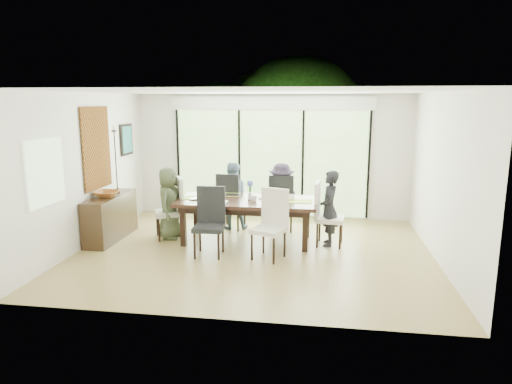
# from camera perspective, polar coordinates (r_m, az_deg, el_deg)

# --- Properties ---
(floor) EXTENTS (6.00, 5.00, 0.01)m
(floor) POSITION_cam_1_polar(r_m,az_deg,el_deg) (7.92, -0.27, -7.51)
(floor) COLOR olive
(floor) RESTS_ON ground
(ceiling) EXTENTS (6.00, 5.00, 0.01)m
(ceiling) POSITION_cam_1_polar(r_m,az_deg,el_deg) (7.49, -0.29, 12.51)
(ceiling) COLOR white
(ceiling) RESTS_ON wall_back
(wall_back) EXTENTS (6.00, 0.02, 2.70)m
(wall_back) POSITION_cam_1_polar(r_m,az_deg,el_deg) (10.05, 1.89, 4.48)
(wall_back) COLOR silver
(wall_back) RESTS_ON floor
(wall_front) EXTENTS (6.00, 0.02, 2.70)m
(wall_front) POSITION_cam_1_polar(r_m,az_deg,el_deg) (5.17, -4.48, -2.18)
(wall_front) COLOR silver
(wall_front) RESTS_ON floor
(wall_left) EXTENTS (0.02, 5.00, 2.70)m
(wall_left) POSITION_cam_1_polar(r_m,az_deg,el_deg) (8.57, -20.62, 2.55)
(wall_left) COLOR silver
(wall_left) RESTS_ON floor
(wall_right) EXTENTS (0.02, 5.00, 2.70)m
(wall_right) POSITION_cam_1_polar(r_m,az_deg,el_deg) (7.73, 22.36, 1.54)
(wall_right) COLOR white
(wall_right) RESTS_ON floor
(glass_doors) EXTENTS (4.20, 0.02, 2.30)m
(glass_doors) POSITION_cam_1_polar(r_m,az_deg,el_deg) (10.03, 1.86, 3.60)
(glass_doors) COLOR #598C3F
(glass_doors) RESTS_ON wall_back
(blinds_header) EXTENTS (4.40, 0.06, 0.28)m
(blinds_header) POSITION_cam_1_polar(r_m,az_deg,el_deg) (9.93, 1.90, 11.05)
(blinds_header) COLOR white
(blinds_header) RESTS_ON wall_back
(mullion_a) EXTENTS (0.05, 0.04, 2.30)m
(mullion_a) POSITION_cam_1_polar(r_m,az_deg,el_deg) (10.47, -9.67, 3.77)
(mullion_a) COLOR black
(mullion_a) RESTS_ON wall_back
(mullion_b) EXTENTS (0.05, 0.04, 2.30)m
(mullion_b) POSITION_cam_1_polar(r_m,az_deg,el_deg) (10.12, -2.09, 3.67)
(mullion_b) COLOR black
(mullion_b) RESTS_ON wall_back
(mullion_c) EXTENTS (0.05, 0.04, 2.30)m
(mullion_c) POSITION_cam_1_polar(r_m,az_deg,el_deg) (9.97, 5.86, 3.50)
(mullion_c) COLOR black
(mullion_c) RESTS_ON wall_back
(mullion_d) EXTENTS (0.05, 0.04, 2.30)m
(mullion_d) POSITION_cam_1_polar(r_m,az_deg,el_deg) (10.00, 13.91, 3.25)
(mullion_d) COLOR black
(mullion_d) RESTS_ON wall_back
(side_window) EXTENTS (0.02, 0.90, 1.00)m
(side_window) POSITION_cam_1_polar(r_m,az_deg,el_deg) (7.51, -24.81, 2.23)
(side_window) COLOR #8CAD7F
(side_window) RESTS_ON wall_left
(deck) EXTENTS (6.00, 1.80, 0.10)m
(deck) POSITION_cam_1_polar(r_m,az_deg,el_deg) (11.17, 2.37, -2.12)
(deck) COLOR brown
(deck) RESTS_ON ground
(rail_top) EXTENTS (6.00, 0.08, 0.06)m
(rail_top) POSITION_cam_1_polar(r_m,az_deg,el_deg) (11.83, 2.80, 1.60)
(rail_top) COLOR brown
(rail_top) RESTS_ON deck
(foliage_left) EXTENTS (3.20, 3.20, 3.20)m
(foliage_left) POSITION_cam_1_polar(r_m,az_deg,el_deg) (12.99, -4.70, 6.41)
(foliage_left) COLOR #14380F
(foliage_left) RESTS_ON ground
(foliage_mid) EXTENTS (4.00, 4.00, 4.00)m
(foliage_mid) POSITION_cam_1_polar(r_m,az_deg,el_deg) (13.25, 5.28, 8.06)
(foliage_mid) COLOR #14380F
(foliage_mid) RESTS_ON ground
(foliage_right) EXTENTS (2.80, 2.80, 2.80)m
(foliage_right) POSITION_cam_1_polar(r_m,az_deg,el_deg) (12.52, 13.31, 5.13)
(foliage_right) COLOR #14380F
(foliage_right) RESTS_ON ground
(foliage_far) EXTENTS (3.60, 3.60, 3.60)m
(foliage_far) POSITION_cam_1_polar(r_m,az_deg,el_deg) (14.04, 1.32, 7.56)
(foliage_far) COLOR #14380F
(foliage_far) RESTS_ON ground
(table_top) EXTENTS (2.51, 1.15, 0.06)m
(table_top) POSITION_cam_1_polar(r_m,az_deg,el_deg) (8.29, -1.13, -1.19)
(table_top) COLOR black
(table_top) RESTS_ON floor
(table_apron) EXTENTS (2.31, 0.94, 0.10)m
(table_apron) POSITION_cam_1_polar(r_m,az_deg,el_deg) (8.31, -1.13, -1.82)
(table_apron) COLOR black
(table_apron) RESTS_ON floor
(table_leg_fl) EXTENTS (0.09, 0.09, 0.72)m
(table_leg_fl) POSITION_cam_1_polar(r_m,az_deg,el_deg) (8.22, -9.09, -4.25)
(table_leg_fl) COLOR black
(table_leg_fl) RESTS_ON floor
(table_leg_fr) EXTENTS (0.09, 0.09, 0.72)m
(table_leg_fr) POSITION_cam_1_polar(r_m,az_deg,el_deg) (7.86, 6.17, -4.90)
(table_leg_fr) COLOR black
(table_leg_fr) RESTS_ON floor
(table_leg_bl) EXTENTS (0.09, 0.09, 0.72)m
(table_leg_bl) POSITION_cam_1_polar(r_m,az_deg,el_deg) (9.02, -7.46, -2.81)
(table_leg_bl) COLOR black
(table_leg_bl) RESTS_ON floor
(table_leg_br) EXTENTS (0.09, 0.09, 0.72)m
(table_leg_br) POSITION_cam_1_polar(r_m,az_deg,el_deg) (8.69, 6.40, -3.33)
(table_leg_br) COLOR black
(table_leg_br) RESTS_ON floor
(chair_left_end) EXTENTS (0.64, 0.64, 1.15)m
(chair_left_end) POSITION_cam_1_polar(r_m,az_deg,el_deg) (8.70, -10.93, -2.00)
(chair_left_end) COLOR beige
(chair_left_end) RESTS_ON floor
(chair_right_end) EXTENTS (0.53, 0.53, 1.15)m
(chair_right_end) POSITION_cam_1_polar(r_m,az_deg,el_deg) (8.22, 9.25, -2.72)
(chair_right_end) COLOR white
(chair_right_end) RESTS_ON floor
(chair_far_left) EXTENTS (0.56, 0.56, 1.15)m
(chair_far_left) POSITION_cam_1_polar(r_m,az_deg,el_deg) (9.22, -3.01, -1.04)
(chair_far_left) COLOR black
(chair_far_left) RESTS_ON floor
(chair_far_right) EXTENTS (0.51, 0.51, 1.15)m
(chair_far_right) POSITION_cam_1_polar(r_m,az_deg,el_deg) (9.08, 3.19, -1.24)
(chair_far_right) COLOR black
(chair_far_right) RESTS_ON floor
(chair_near_left) EXTENTS (0.50, 0.50, 1.15)m
(chair_near_left) POSITION_cam_1_polar(r_m,az_deg,el_deg) (7.60, -5.95, -3.79)
(chair_near_left) COLOR black
(chair_near_left) RESTS_ON floor
(chair_near_right) EXTENTS (0.62, 0.62, 1.15)m
(chair_near_right) POSITION_cam_1_polar(r_m,az_deg,el_deg) (7.42, 1.57, -4.10)
(chair_near_right) COLOR silver
(chair_near_right) RESTS_ON floor
(person_left_end) EXTENTS (0.41, 0.64, 1.35)m
(person_left_end) POSITION_cam_1_polar(r_m,az_deg,el_deg) (8.67, -10.83, -1.36)
(person_left_end) COLOR #455035
(person_left_end) RESTS_ON floor
(person_right_end) EXTENTS (0.40, 0.64, 1.35)m
(person_right_end) POSITION_cam_1_polar(r_m,az_deg,el_deg) (8.20, 9.13, -2.04)
(person_right_end) COLOR black
(person_right_end) RESTS_ON floor
(person_far_left) EXTENTS (0.70, 0.52, 1.35)m
(person_far_left) POSITION_cam_1_polar(r_m,az_deg,el_deg) (9.18, -3.05, -0.46)
(person_far_left) COLOR slate
(person_far_left) RESTS_ON floor
(person_far_right) EXTENTS (0.67, 0.45, 1.35)m
(person_far_right) POSITION_cam_1_polar(r_m,az_deg,el_deg) (9.04, 3.18, -0.65)
(person_far_right) COLOR #251E2D
(person_far_right) RESTS_ON floor
(placemat_left) EXTENTS (0.46, 0.34, 0.01)m
(placemat_left) POSITION_cam_1_polar(r_m,az_deg,el_deg) (8.49, -7.47, -0.75)
(placemat_left) COLOR #7CAF3E
(placemat_left) RESTS_ON table_top
(placemat_right) EXTENTS (0.46, 0.34, 0.01)m
(placemat_right) POSITION_cam_1_polar(r_m,az_deg,el_deg) (8.18, 5.44, -1.16)
(placemat_right) COLOR #A5C144
(placemat_right) RESTS_ON table_top
(placemat_far_l) EXTENTS (0.46, 0.34, 0.01)m
(placemat_far_l) POSITION_cam_1_polar(r_m,az_deg,el_deg) (8.75, -3.61, -0.31)
(placemat_far_l) COLOR #A0B641
(placemat_far_l) RESTS_ON table_top
(placemat_far_r) EXTENTS (0.46, 0.34, 0.01)m
(placemat_far_r) POSITION_cam_1_polar(r_m,az_deg,el_deg) (8.60, 2.92, -0.50)
(placemat_far_r) COLOR #82C245
(placemat_far_r) RESTS_ON table_top
(placemat_paper) EXTENTS (0.46, 0.34, 0.01)m
(placemat_paper) POSITION_cam_1_polar(r_m,az_deg,el_deg) (8.10, -5.33, -1.28)
(placemat_paper) COLOR white
(placemat_paper) RESTS_ON table_top
(tablet_far_l) EXTENTS (0.27, 0.19, 0.01)m
(tablet_far_l) POSITION_cam_1_polar(r_m,az_deg,el_deg) (8.68, -3.03, -0.33)
(tablet_far_l) COLOR black
(tablet_far_l) RESTS_ON table_top
(tablet_far_r) EXTENTS (0.25, 0.18, 0.01)m
(tablet_far_r) POSITION_cam_1_polar(r_m,az_deg,el_deg) (8.55, 2.56, -0.51)
(tablet_far_r) COLOR black
(tablet_far_r) RESTS_ON table_top
(papers) EXTENTS (0.31, 0.23, 0.00)m
(papers) POSITION_cam_1_polar(r_m,az_deg,el_deg) (8.15, 3.67, -1.19)
(papers) COLOR white
(papers) RESTS_ON table_top
(platter_base) EXTENTS (0.27, 0.27, 0.03)m
(platter_base) POSITION_cam_1_polar(r_m,az_deg,el_deg) (8.10, -5.33, -1.17)
(platter_base) COLOR white
(platter_base) RESTS_ON table_top
(platter_snacks) EXTENTS (0.21, 0.21, 0.01)m
(platter_snacks) POSITION_cam_1_polar(r_m,az_deg,el_deg) (8.09, -5.33, -1.04)
(platter_snacks) COLOR orange
(platter_snacks) RESTS_ON table_top
(vase) EXTENTS (0.08, 0.08, 0.13)m
(vase) POSITION_cam_1_polar(r_m,az_deg,el_deg) (8.31, -0.74, -0.49)
(vase) COLOR silver
(vase) RESTS_ON table_top
(hyacinth_stems) EXTENTS (0.04, 0.04, 0.17)m
(hyacinth_stems) POSITION_cam_1_polar(r_m,az_deg,el_deg) (8.28, -0.74, 0.36)
(hyacinth_stems) COLOR #337226
(hyacinth_stems) RESTS_ON table_top
(hyacinth_blooms) EXTENTS (0.12, 0.12, 0.12)m
(hyacinth_blooms) POSITION_cam_1_polar(r_m,az_deg,el_deg) (8.26, -0.74, 1.07)
(hyacinth_blooms) COLOR #5561D5
(hyacinth_blooms) RESTS_ON table_top
(laptop) EXTENTS (0.40, 0.40, 0.03)m
(laptop) POSITION_cam_1_polar(r_m,az_deg,el_deg) (8.36, -7.00, -0.84)
(laptop) COLOR silver
(laptop) RESTS_ON table_top
(cup_a) EXTENTS (0.18, 0.18, 0.10)m
(cup_a) POSITION_cam_1_polar(r_m,az_deg,el_deg) (8.55, -5.60, -0.28)
(cup_a) COLOR white
(cup_a) RESTS_ON table_top
(cup_b) EXTENTS (0.15, 0.15, 0.10)m
(cup_b) POSITION_cam_1_polar(r_m,az_deg,el_deg) (8.15, -0.21, -0.83)
(cup_b) COLOR white
(cup_b) RESTS_ON table_top
(cup_c) EXTENTS (0.18, 0.18, 0.10)m
(cup_c) POSITION_cam_1_polar(r_m,az_deg,el_deg) (8.27, 4.45, -0.66)
(cup_c) COLOR white
(cup_c) RESTS_ON table_top
(book) EXTENTS (0.27, 0.29, 0.02)m
(book) POSITION_cam_1_polar(r_m,az_deg,el_deg) (8.29, 0.63, -0.89)
(book) COLOR white
(book) RESTS_ON table_top
(sideboard) EXTENTS (0.41, 1.47, 0.83)m
(sideboard) POSITION_cam_1_polar(r_m,az_deg,el_deg) (8.94, -17.70, -3.04)
(sideboard) COLOR black
(sideboard) RESTS_ON floor
(bowl) EXTENTS (0.44, 0.44, 0.11)m
(bowl) POSITION_cam_1_polar(r_m,az_deg,el_deg) (8.75, -18.17, -0.24)
(bowl) COLOR brown
(bowl) RESTS_ON sideboard
(candlestick_base) EXTENTS (0.09, 0.09, 0.04)m
(candlestick_base) POSITION_cam_1_polar(r_m,az_deg,el_deg) (9.16, -16.92, 0.11)
(candlestick_base) COLOR black
(candlestick_base) RESTS_ON sideboard
(candlestick_shaft) EXTENTS (0.02, 0.02, 1.15)m
(candlestick_shaft) POSITION_cam_1_polar(r_m,az_deg,el_deg) (9.06, -17.13, 3.71)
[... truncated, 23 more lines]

